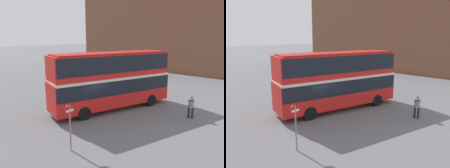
% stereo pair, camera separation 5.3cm
% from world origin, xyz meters
% --- Properties ---
extents(ground_plane, '(240.00, 240.00, 0.00)m').
position_xyz_m(ground_plane, '(0.00, 0.00, 0.00)').
color(ground_plane, slate).
extents(building_row_right, '(10.83, 36.71, 14.31)m').
position_xyz_m(building_row_right, '(26.81, 7.96, 7.16)').
color(building_row_right, brown).
rests_on(building_row_right, ground_plane).
extents(double_decker_bus, '(10.50, 5.07, 4.69)m').
position_xyz_m(double_decker_bus, '(1.88, -0.27, 2.69)').
color(double_decker_bus, red).
rests_on(double_decker_bus, ground_plane).
extents(pedestrian_foreground, '(0.58, 0.58, 1.71)m').
position_xyz_m(pedestrian_foreground, '(4.29, -5.98, 1.05)').
color(pedestrian_foreground, '#232328').
rests_on(pedestrian_foreground, ground_plane).
extents(no_entry_sign, '(0.66, 0.08, 2.57)m').
position_xyz_m(no_entry_sign, '(-4.63, -3.38, 1.74)').
color(no_entry_sign, gray).
rests_on(no_entry_sign, ground_plane).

